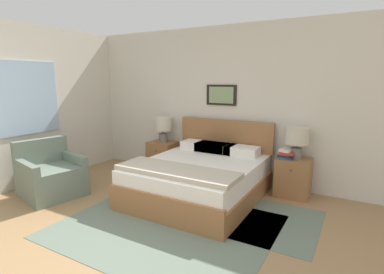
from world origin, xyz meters
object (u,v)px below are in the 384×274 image
Objects in this scene: table_lamp_by_door at (297,138)px; armchair at (51,177)px; nightstand_near_window at (163,157)px; nightstand_by_door at (293,177)px; table_lamp_near_window at (163,125)px; bed at (200,177)px.

armchair is at bearing -150.72° from table_lamp_by_door.
nightstand_near_window and nightstand_by_door have the same top height.
armchair is at bearing -114.26° from table_lamp_near_window.
nightstand_near_window is at bearing 148.26° from bed.
table_lamp_near_window is at bearing 24.10° from nightstand_near_window.
bed reaches higher than armchair.
bed is at bearing -31.74° from nightstand_near_window.
nightstand_near_window is 1.24× the size of table_lamp_by_door.
armchair is 1.94m from nightstand_near_window.
table_lamp_near_window is at bearing 168.33° from armchair.
bed is 4.14× the size of table_lamp_by_door.
table_lamp_near_window is 1.00× the size of table_lamp_by_door.
armchair is 1.62× the size of nightstand_near_window.
armchair is at bearing -150.68° from nightstand_by_door.
table_lamp_near_window is (0.01, 0.01, 0.60)m from nightstand_near_window.
armchair is (-1.97, -1.04, -0.02)m from bed.
table_lamp_near_window reaches higher than armchair.
nightstand_near_window is at bearing -155.90° from table_lamp_near_window.
nightstand_by_door is 1.24× the size of table_lamp_near_window.
bed is 1.40m from nightstand_by_door.
table_lamp_near_window is at bearing 179.84° from nightstand_by_door.
armchair is at bearing -152.15° from bed.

